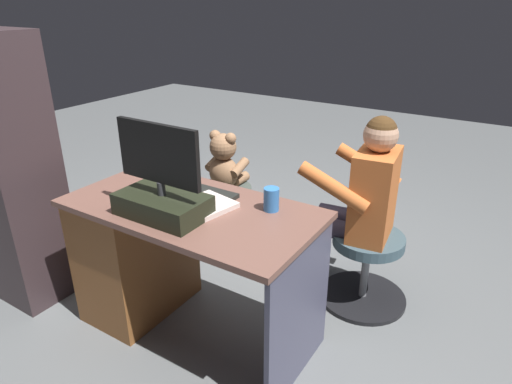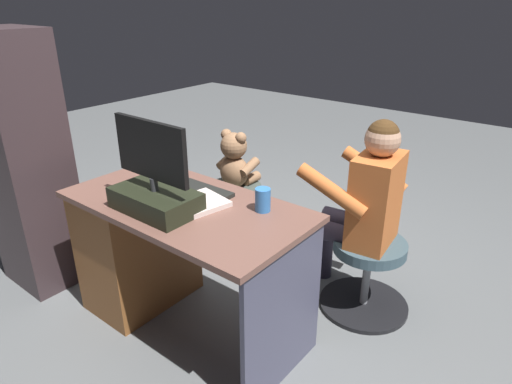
{
  "view_description": "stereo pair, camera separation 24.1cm",
  "coord_description": "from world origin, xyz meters",
  "px_view_note": "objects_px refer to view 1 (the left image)",
  "views": [
    {
      "loc": [
        -1.27,
        1.85,
        1.64
      ],
      "look_at": [
        -0.1,
        -0.02,
        0.67
      ],
      "focal_mm": 31.43,
      "sensor_mm": 36.0,
      "label": 1
    },
    {
      "loc": [
        -1.47,
        1.71,
        1.64
      ],
      "look_at": [
        -0.1,
        -0.02,
        0.67
      ],
      "focal_mm": 31.43,
      "sensor_mm": 36.0,
      "label": 2
    }
  ],
  "objects_px": {
    "visitor_chair": "(366,264)",
    "cup": "(271,199)",
    "desk": "(150,250)",
    "monitor": "(162,193)",
    "keyboard": "(197,191)",
    "tv_remote": "(136,195)",
    "teddy_bear": "(225,162)",
    "office_chair_teddy": "(225,209)",
    "person": "(359,197)",
    "computer_mouse": "(155,177)"
  },
  "relations": [
    {
      "from": "tv_remote",
      "to": "office_chair_teddy",
      "type": "bearing_deg",
      "value": -115.99
    },
    {
      "from": "monitor",
      "to": "office_chair_teddy",
      "type": "distance_m",
      "value": 1.2
    },
    {
      "from": "cup",
      "to": "person",
      "type": "relative_size",
      "value": 0.1
    },
    {
      "from": "monitor",
      "to": "computer_mouse",
      "type": "relative_size",
      "value": 4.53
    },
    {
      "from": "visitor_chair",
      "to": "computer_mouse",
      "type": "bearing_deg",
      "value": 29.55
    },
    {
      "from": "cup",
      "to": "visitor_chair",
      "type": "distance_m",
      "value": 0.84
    },
    {
      "from": "desk",
      "to": "person",
      "type": "height_order",
      "value": "person"
    },
    {
      "from": "desk",
      "to": "computer_mouse",
      "type": "relative_size",
      "value": 12.72
    },
    {
      "from": "keyboard",
      "to": "cup",
      "type": "xyz_separation_m",
      "value": [
        -0.41,
        -0.03,
        0.04
      ]
    },
    {
      "from": "office_chair_teddy",
      "to": "teddy_bear",
      "type": "xyz_separation_m",
      "value": [
        0.0,
        -0.01,
        0.35
      ]
    },
    {
      "from": "person",
      "to": "office_chair_teddy",
      "type": "bearing_deg",
      "value": -6.49
    },
    {
      "from": "office_chair_teddy",
      "to": "teddy_bear",
      "type": "height_order",
      "value": "teddy_bear"
    },
    {
      "from": "monitor",
      "to": "visitor_chair",
      "type": "height_order",
      "value": "monitor"
    },
    {
      "from": "person",
      "to": "tv_remote",
      "type": "bearing_deg",
      "value": 42.43
    },
    {
      "from": "monitor",
      "to": "tv_remote",
      "type": "height_order",
      "value": "monitor"
    },
    {
      "from": "desk",
      "to": "monitor",
      "type": "xyz_separation_m",
      "value": [
        -0.27,
        0.14,
        0.45
      ]
    },
    {
      "from": "keyboard",
      "to": "tv_remote",
      "type": "xyz_separation_m",
      "value": [
        0.23,
        0.19,
        -0.0
      ]
    },
    {
      "from": "cup",
      "to": "teddy_bear",
      "type": "relative_size",
      "value": 0.28
    },
    {
      "from": "teddy_bear",
      "to": "monitor",
      "type": "bearing_deg",
      "value": 111.15
    },
    {
      "from": "monitor",
      "to": "tv_remote",
      "type": "distance_m",
      "value": 0.29
    },
    {
      "from": "keyboard",
      "to": "tv_remote",
      "type": "height_order",
      "value": "keyboard"
    },
    {
      "from": "desk",
      "to": "monitor",
      "type": "distance_m",
      "value": 0.54
    },
    {
      "from": "monitor",
      "to": "teddy_bear",
      "type": "bearing_deg",
      "value": -68.85
    },
    {
      "from": "monitor",
      "to": "keyboard",
      "type": "xyz_separation_m",
      "value": [
        0.03,
        -0.27,
        -0.1
      ]
    },
    {
      "from": "person",
      "to": "teddy_bear",
      "type": "bearing_deg",
      "value": -7.22
    },
    {
      "from": "visitor_chair",
      "to": "cup",
      "type": "bearing_deg",
      "value": 61.38
    },
    {
      "from": "visitor_chair",
      "to": "keyboard",
      "type": "bearing_deg",
      "value": 39.46
    },
    {
      "from": "tv_remote",
      "to": "person",
      "type": "relative_size",
      "value": 0.14
    },
    {
      "from": "computer_mouse",
      "to": "teddy_bear",
      "type": "relative_size",
      "value": 0.24
    },
    {
      "from": "tv_remote",
      "to": "visitor_chair",
      "type": "bearing_deg",
      "value": -174.5
    },
    {
      "from": "person",
      "to": "monitor",
      "type": "bearing_deg",
      "value": 54.93
    },
    {
      "from": "office_chair_teddy",
      "to": "person",
      "type": "xyz_separation_m",
      "value": [
        -0.99,
        0.11,
        0.38
      ]
    },
    {
      "from": "teddy_bear",
      "to": "visitor_chair",
      "type": "relative_size",
      "value": 0.8
    },
    {
      "from": "office_chair_teddy",
      "to": "cup",
      "type": "bearing_deg",
      "value": 138.5
    },
    {
      "from": "tv_remote",
      "to": "person",
      "type": "xyz_separation_m",
      "value": [
        -0.86,
        -0.79,
        -0.11
      ]
    },
    {
      "from": "teddy_bear",
      "to": "tv_remote",
      "type": "bearing_deg",
      "value": 97.98
    },
    {
      "from": "office_chair_teddy",
      "to": "tv_remote",
      "type": "bearing_deg",
      "value": 98.09
    },
    {
      "from": "keyboard",
      "to": "tv_remote",
      "type": "relative_size",
      "value": 2.8
    },
    {
      "from": "monitor",
      "to": "computer_mouse",
      "type": "distance_m",
      "value": 0.44
    },
    {
      "from": "teddy_bear",
      "to": "office_chair_teddy",
      "type": "bearing_deg",
      "value": 90.0
    },
    {
      "from": "monitor",
      "to": "cup",
      "type": "distance_m",
      "value": 0.49
    },
    {
      "from": "computer_mouse",
      "to": "person",
      "type": "bearing_deg",
      "value": -147.96
    },
    {
      "from": "monitor",
      "to": "person",
      "type": "bearing_deg",
      "value": -125.07
    },
    {
      "from": "computer_mouse",
      "to": "cup",
      "type": "relative_size",
      "value": 0.88
    },
    {
      "from": "desk",
      "to": "tv_remote",
      "type": "distance_m",
      "value": 0.35
    },
    {
      "from": "office_chair_teddy",
      "to": "visitor_chair",
      "type": "xyz_separation_m",
      "value": [
        -1.07,
        0.12,
        -0.01
      ]
    },
    {
      "from": "desk",
      "to": "visitor_chair",
      "type": "xyz_separation_m",
      "value": [
        -0.95,
        -0.72,
        -0.15
      ]
    },
    {
      "from": "desk",
      "to": "keyboard",
      "type": "relative_size",
      "value": 2.91
    },
    {
      "from": "cup",
      "to": "person",
      "type": "bearing_deg",
      "value": -111.55
    },
    {
      "from": "cup",
      "to": "teddy_bear",
      "type": "distance_m",
      "value": 1.05
    }
  ]
}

